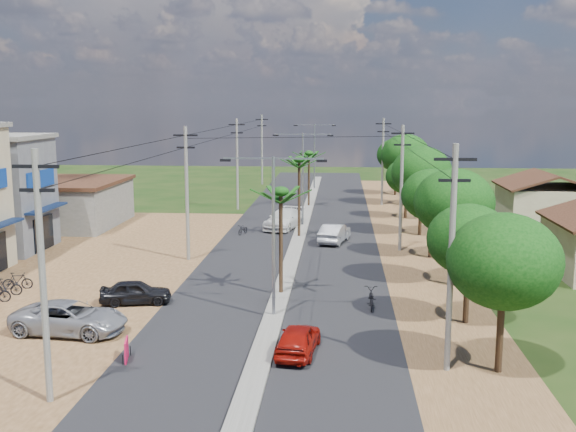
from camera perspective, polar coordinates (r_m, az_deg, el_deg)
name	(u,v)px	position (r m, az deg, el deg)	size (l,w,h in m)	color
ground	(274,318)	(33.60, -1.21, -8.66)	(160.00, 160.00, 0.00)	black
road	(295,252)	(48.03, 0.57, -3.05)	(12.00, 110.00, 0.04)	black
median	(297,242)	(50.94, 0.80, -2.24)	(1.00, 90.00, 0.18)	#605E56
dirt_lot_west	(49,272)	(44.96, -19.59, -4.49)	(18.00, 46.00, 0.04)	#55381D
dirt_shoulder_east	(415,254)	(48.21, 10.71, -3.17)	(5.00, 90.00, 0.03)	#55381D
low_shed	(59,203)	(61.38, -18.78, 1.05)	(10.40, 10.40, 3.95)	#605E56
house_east_far	(545,197)	(62.88, 20.90, 1.52)	(7.60, 7.50, 4.60)	tan
tree_east_a	(504,261)	(27.19, 17.81, -3.68)	(4.40, 4.40, 6.37)	black
tree_east_b	(469,240)	(32.97, 15.08, -1.95)	(4.00, 4.00, 5.83)	black
tree_east_c	(454,203)	(39.70, 13.87, 1.11)	(4.60, 4.60, 6.83)	black
tree_east_d	(432,195)	(46.59, 12.11, 1.74)	(4.20, 4.20, 6.13)	black
tree_east_e	(422,172)	(54.41, 11.25, 3.67)	(4.80, 4.80, 7.14)	black
tree_east_f	(407,176)	(62.40, 10.00, 3.33)	(3.80, 3.80, 5.52)	black
tree_east_g	(405,155)	(70.27, 9.91, 5.12)	(5.00, 5.00, 7.38)	black
tree_east_h	(396,155)	(78.23, 9.13, 5.14)	(4.40, 4.40, 6.52)	black
palm_median_near	(281,196)	(36.24, -0.61, 1.68)	(2.00, 2.00, 6.15)	black
palm_median_mid	(299,163)	(52.06, 0.95, 4.49)	(2.00, 2.00, 6.55)	black
palm_median_far	(309,156)	(68.04, 1.79, 5.14)	(2.00, 2.00, 5.85)	black
streetlight_near	(273,223)	(32.43, -1.24, -0.60)	(5.10, 0.18, 8.00)	gray
streetlight_mid	(303,171)	(57.14, 1.26, 3.81)	(5.10, 0.18, 8.00)	gray
streetlight_far	(314,151)	(82.02, 2.25, 5.55)	(5.10, 0.18, 8.00)	gray
utility_pole_w_a	(42,272)	(24.71, -20.09, -4.48)	(1.60, 0.24, 9.00)	#605E56
utility_pole_w_b	(187,190)	(45.30, -8.56, 2.16)	(1.60, 0.24, 9.00)	#605E56
utility_pole_w_c	(237,162)	(66.79, -4.32, 4.60)	(1.60, 0.24, 9.00)	#605E56
utility_pole_w_d	(262,148)	(87.54, -2.22, 5.79)	(1.60, 0.24, 9.00)	#605E56
utility_pole_e_a	(451,254)	(26.74, 13.66, -3.12)	(1.60, 0.24, 9.00)	#605E56
utility_pole_e_b	(401,185)	(48.30, 9.58, 2.59)	(1.60, 0.24, 9.00)	#605E56
utility_pole_e_c	(383,159)	(70.13, 8.02, 4.77)	(1.60, 0.24, 9.00)	#605E56
car_red_near	(298,340)	(28.82, 0.86, -10.44)	(1.53, 3.80, 1.29)	maroon
car_silver_mid	(334,234)	(51.14, 3.95, -1.49)	(1.53, 4.38, 1.44)	gray
car_white_far	(284,220)	(56.70, -0.33, -0.30)	(2.22, 5.46, 1.58)	beige
car_parked_silver	(70,319)	(32.80, -17.99, -8.26)	(2.42, 5.25, 1.46)	gray
car_parked_dark	(136,293)	(36.57, -12.77, -6.34)	(1.49, 3.70, 1.26)	black
moto_rider_east	(371,299)	(35.20, 7.03, -6.99)	(0.69, 1.97, 1.04)	black
moto_rider_west_a	(243,230)	(54.32, -3.83, -1.18)	(0.53, 1.53, 0.80)	black
moto_rider_west_b	(290,217)	(59.14, 0.16, -0.11)	(0.53, 1.89, 1.14)	black
roadside_sign	(126,350)	(28.98, -13.52, -11.00)	(0.32, 1.09, 0.92)	#B4103B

